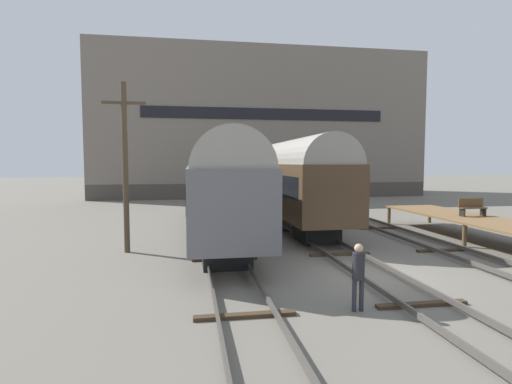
{
  "coord_description": "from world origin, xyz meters",
  "views": [
    {
      "loc": [
        -6.17,
        -12.69,
        3.89
      ],
      "look_at": [
        -2.42,
        9.89,
        2.2
      ],
      "focal_mm": 28.0,
      "sensor_mm": 36.0,
      "label": 1
    }
  ],
  "objects_px": {
    "train_car_brown": "(291,178)",
    "person_worker": "(358,271)",
    "bench": "(472,207)",
    "train_car_grey": "(215,181)",
    "utility_pole": "(125,164)"
  },
  "relations": [
    {
      "from": "utility_pole",
      "to": "person_worker",
      "type": "bearing_deg",
      "value": -49.34
    },
    {
      "from": "bench",
      "to": "train_car_brown",
      "type": "bearing_deg",
      "value": 145.22
    },
    {
      "from": "train_car_grey",
      "to": "bench",
      "type": "height_order",
      "value": "train_car_grey"
    },
    {
      "from": "utility_pole",
      "to": "bench",
      "type": "bearing_deg",
      "value": 1.52
    },
    {
      "from": "train_car_brown",
      "to": "bench",
      "type": "xyz_separation_m",
      "value": [
        8.11,
        -5.64,
        -1.33
      ]
    },
    {
      "from": "train_car_brown",
      "to": "person_worker",
      "type": "height_order",
      "value": "train_car_brown"
    },
    {
      "from": "person_worker",
      "to": "train_car_brown",
      "type": "bearing_deg",
      "value": 82.54
    },
    {
      "from": "train_car_brown",
      "to": "person_worker",
      "type": "bearing_deg",
      "value": -97.46
    },
    {
      "from": "train_car_brown",
      "to": "train_car_grey",
      "type": "relative_size",
      "value": 0.82
    },
    {
      "from": "train_car_brown",
      "to": "train_car_grey",
      "type": "xyz_separation_m",
      "value": [
        -4.84,
        -2.64,
        -0.07
      ]
    },
    {
      "from": "train_car_brown",
      "to": "utility_pole",
      "type": "bearing_deg",
      "value": -145.62
    },
    {
      "from": "train_car_brown",
      "to": "bench",
      "type": "distance_m",
      "value": 9.97
    },
    {
      "from": "train_car_brown",
      "to": "utility_pole",
      "type": "height_order",
      "value": "utility_pole"
    },
    {
      "from": "bench",
      "to": "person_worker",
      "type": "distance_m",
      "value": 13.21
    },
    {
      "from": "bench",
      "to": "person_worker",
      "type": "bearing_deg",
      "value": -139.15
    }
  ]
}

